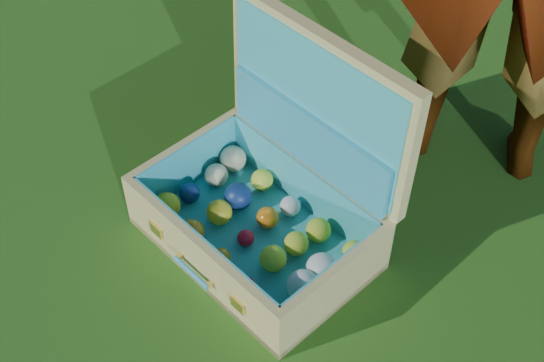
{
  "coord_description": "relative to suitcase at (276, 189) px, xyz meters",
  "views": [
    {
      "loc": [
        0.76,
        -0.74,
        1.47
      ],
      "look_at": [
        0.09,
        0.26,
        0.16
      ],
      "focal_mm": 50.0,
      "sensor_mm": 36.0,
      "label": 1
    }
  ],
  "objects": [
    {
      "name": "suitcase",
      "position": [
        0.0,
        0.0,
        0.0
      ],
      "size": [
        0.62,
        0.51,
        0.52
      ],
      "rotation": [
        0.0,
        0.0,
        -0.22
      ],
      "color": "tan",
      "rests_on": "ground"
    },
    {
      "name": "ground",
      "position": [
        -0.1,
        -0.26,
        -0.15
      ],
      "size": [
        60.0,
        60.0,
        0.0
      ],
      "primitive_type": "plane",
      "color": "#215114",
      "rests_on": "ground"
    }
  ]
}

